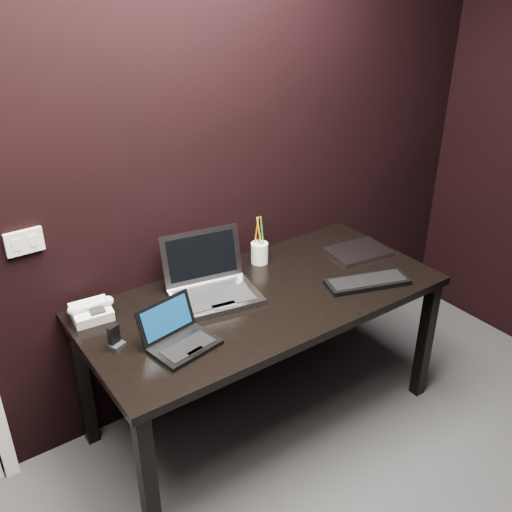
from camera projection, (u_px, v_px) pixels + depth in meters
wall_back at (158, 170)px, 2.55m from camera, size 4.00×0.00×4.00m
wall_switch at (24, 242)px, 2.30m from camera, size 0.15×0.02×0.10m
desk at (264, 308)px, 2.71m from camera, size 1.70×0.80×0.74m
netbook at (180, 338)px, 2.31m from camera, size 0.30×0.28×0.17m
silver_laptop at (212, 285)px, 2.64m from camera, size 0.45×0.42×0.27m
ext_keyboard at (367, 282)px, 2.75m from camera, size 0.43×0.26×0.03m
closed_laptop at (358, 252)px, 3.04m from camera, size 0.34×0.26×0.02m
desk_phone at (91, 311)px, 2.48m from camera, size 0.20×0.17×0.10m
mobile_phone at (115, 339)px, 2.29m from camera, size 0.07×0.06×0.10m
pen_cup at (259, 252)px, 2.92m from camera, size 0.10×0.10×0.26m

